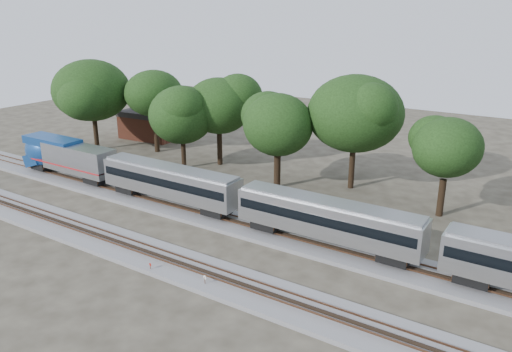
{
  "coord_description": "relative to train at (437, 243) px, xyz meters",
  "views": [
    {
      "loc": [
        29.54,
        -32.92,
        21.4
      ],
      "look_at": [
        5.14,
        5.0,
        6.27
      ],
      "focal_mm": 35.0,
      "sensor_mm": 36.0,
      "label": 1
    }
  ],
  "objects": [
    {
      "name": "switch_stand_white",
      "position": [
        -15.08,
        -11.43,
        -2.55
      ],
      "size": [
        0.35,
        0.13,
        1.13
      ],
      "rotation": [
        0.0,
        0.0,
        -0.27
      ],
      "color": "#512D19",
      "rests_on": "ground"
    },
    {
      "name": "track_near",
      "position": [
        -22.04,
        -10.0,
        -3.06
      ],
      "size": [
        160.0,
        5.0,
        0.73
      ],
      "color": "slate",
      "rests_on": "ground"
    },
    {
      "name": "tree_0",
      "position": [
        -55.72,
        12.26,
        6.19
      ],
      "size": [
        9.62,
        9.62,
        13.56
      ],
      "color": "black",
      "rests_on": "ground"
    },
    {
      "name": "tree_2",
      "position": [
        -37.58,
        12.29,
        4.33
      ],
      "size": [
        7.74,
        7.74,
        10.92
      ],
      "color": "black",
      "rests_on": "ground"
    },
    {
      "name": "tree_5",
      "position": [
        -14.5,
        17.34,
        6.2
      ],
      "size": [
        9.63,
        9.63,
        13.58
      ],
      "color": "black",
      "rests_on": "ground"
    },
    {
      "name": "tree_6",
      "position": [
        -2.87,
        14.16,
        4.43
      ],
      "size": [
        7.84,
        7.84,
        11.05
      ],
      "color": "black",
      "rests_on": "ground"
    },
    {
      "name": "tree_4",
      "position": [
        -22.41,
        12.48,
        4.76
      ],
      "size": [
        8.18,
        8.18,
        11.53
      ],
      "color": "black",
      "rests_on": "ground"
    },
    {
      "name": "switch_stand_red",
      "position": [
        -20.47,
        -12.07,
        -2.66
      ],
      "size": [
        0.3,
        0.1,
        0.94
      ],
      "rotation": [
        0.0,
        0.0,
        -0.24
      ],
      "color": "#512D19",
      "rests_on": "ground"
    },
    {
      "name": "ground",
      "position": [
        -22.04,
        -6.0,
        -3.27
      ],
      "size": [
        160.0,
        160.0,
        0.0
      ],
      "primitive_type": "plane",
      "color": "#383328",
      "rests_on": "ground"
    },
    {
      "name": "tree_3",
      "position": [
        -34.36,
        16.48,
        5.26
      ],
      "size": [
        8.68,
        8.68,
        12.23
      ],
      "color": "black",
      "rests_on": "ground"
    },
    {
      "name": "switch_lever",
      "position": [
        -15.73,
        -11.39,
        -3.12
      ],
      "size": [
        0.56,
        0.43,
        0.3
      ],
      "primitive_type": "cube",
      "rotation": [
        0.0,
        0.0,
        0.28
      ],
      "color": "#512D19",
      "rests_on": "ground"
    },
    {
      "name": "track_far",
      "position": [
        -22.04,
        -0.0,
        -3.06
      ],
      "size": [
        160.0,
        5.0,
        0.73
      ],
      "color": "slate",
      "rests_on": "ground"
    },
    {
      "name": "tree_1",
      "position": [
        -46.77,
        16.56,
        5.94
      ],
      "size": [
        9.37,
        9.37,
        13.21
      ],
      "color": "black",
      "rests_on": "ground"
    },
    {
      "name": "train",
      "position": [
        0.0,
        0.0,
        0.0
      ],
      "size": [
        111.77,
        3.19,
        4.71
      ],
      "color": "#B3B5BB",
      "rests_on": "ground"
    },
    {
      "name": "brick_building",
      "position": [
        -53.8,
        22.88,
        -0.86
      ],
      "size": [
        10.41,
        7.69,
        4.78
      ],
      "rotation": [
        0.0,
        0.0,
        0.07
      ],
      "color": "brown",
      "rests_on": "ground"
    }
  ]
}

